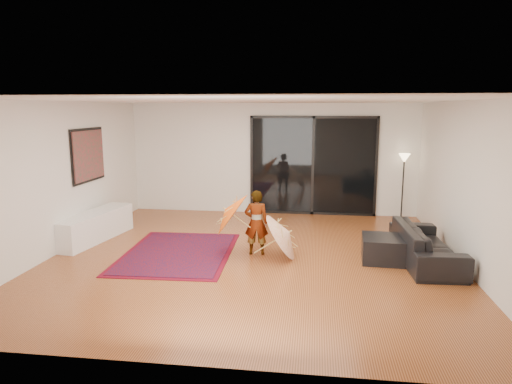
% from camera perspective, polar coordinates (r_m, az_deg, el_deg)
% --- Properties ---
extents(floor, '(7.00, 7.00, 0.00)m').
position_cam_1_polar(floor, '(8.10, -0.45, -8.11)').
color(floor, '#A3572C').
rests_on(floor, ground).
extents(ceiling, '(7.00, 7.00, 0.00)m').
position_cam_1_polar(ceiling, '(7.68, -0.48, 11.35)').
color(ceiling, white).
rests_on(ceiling, wall_back).
extents(wall_back, '(7.00, 0.00, 7.00)m').
position_cam_1_polar(wall_back, '(11.23, 2.01, 4.15)').
color(wall_back, silver).
rests_on(wall_back, floor).
extents(wall_front, '(7.00, 0.00, 7.00)m').
position_cam_1_polar(wall_front, '(4.42, -6.77, -5.75)').
color(wall_front, silver).
rests_on(wall_front, floor).
extents(wall_left, '(0.00, 7.00, 7.00)m').
position_cam_1_polar(wall_left, '(8.96, -23.24, 1.71)').
color(wall_left, silver).
rests_on(wall_left, floor).
extents(wall_right, '(0.00, 7.00, 7.00)m').
position_cam_1_polar(wall_right, '(8.08, 24.94, 0.73)').
color(wall_right, silver).
rests_on(wall_right, floor).
extents(sliding_door, '(3.06, 0.07, 2.40)m').
position_cam_1_polar(sliding_door, '(11.16, 7.12, 3.26)').
color(sliding_door, black).
rests_on(sliding_door, wall_back).
extents(painting, '(0.04, 1.28, 1.08)m').
position_cam_1_polar(painting, '(9.77, -20.22, 4.35)').
color(painting, black).
rests_on(painting, wall_left).
extents(media_console, '(0.80, 2.05, 0.56)m').
position_cam_1_polar(media_console, '(9.59, -19.55, -4.05)').
color(media_console, white).
rests_on(media_console, floor).
extents(speaker, '(0.28, 0.28, 0.30)m').
position_cam_1_polar(speaker, '(9.18, -20.98, -5.62)').
color(speaker, '#424244').
rests_on(speaker, floor).
extents(persian_rug, '(1.98, 2.70, 0.02)m').
position_cam_1_polar(persian_rug, '(8.41, -9.69, -7.49)').
color(persian_rug, '#5A0718').
rests_on(persian_rug, floor).
extents(sofa, '(0.91, 2.14, 0.62)m').
position_cam_1_polar(sofa, '(8.28, 20.48, -6.16)').
color(sofa, black).
rests_on(sofa, floor).
extents(ottoman, '(0.78, 0.78, 0.42)m').
position_cam_1_polar(ottoman, '(8.14, 15.73, -6.87)').
color(ottoman, black).
rests_on(ottoman, floor).
extents(floor_lamp, '(0.27, 0.27, 1.55)m').
position_cam_1_polar(floor_lamp, '(11.13, 17.99, 2.92)').
color(floor_lamp, black).
rests_on(floor_lamp, floor).
extents(child, '(0.44, 0.31, 1.16)m').
position_cam_1_polar(child, '(8.10, 0.04, -3.83)').
color(child, '#999999').
rests_on(child, floor).
extents(parasol_orange, '(0.65, 0.89, 0.90)m').
position_cam_1_polar(parasol_orange, '(8.10, -3.87, -2.74)').
color(parasol_orange, '#DC500B').
rests_on(parasol_orange, child).
extents(parasol_white, '(0.64, 0.88, 0.95)m').
position_cam_1_polar(parasol_white, '(7.92, 4.22, -4.77)').
color(parasol_white, white).
rests_on(parasol_white, floor).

